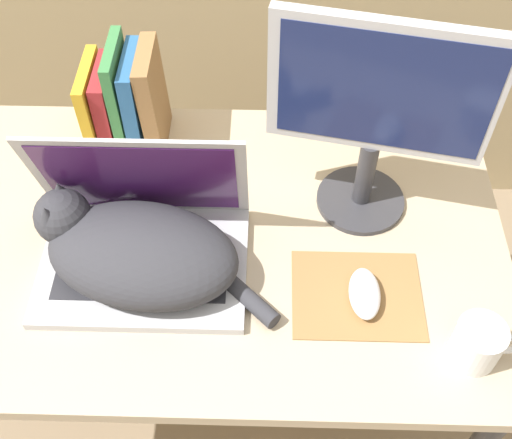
{
  "coord_description": "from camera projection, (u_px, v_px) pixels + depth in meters",
  "views": [
    {
      "loc": [
        0.15,
        -0.39,
        1.76
      ],
      "look_at": [
        0.13,
        0.33,
        0.86
      ],
      "focal_mm": 45.0,
      "sensor_mm": 36.0,
      "label": 1
    }
  ],
  "objects": [
    {
      "name": "book_row",
      "position": [
        125.0,
        101.0,
        1.34
      ],
      "size": [
        0.16,
        0.16,
        0.24
      ],
      "color": "gold",
      "rests_on": "desk"
    },
    {
      "name": "computer_mouse",
      "position": [
        365.0,
        293.0,
        1.15
      ],
      "size": [
        0.06,
        0.11,
        0.03
      ],
      "color": "silver",
      "rests_on": "mousepad"
    },
    {
      "name": "mug",
      "position": [
        479.0,
        343.0,
        1.06
      ],
      "size": [
        0.12,
        0.08,
        0.08
      ],
      "color": "white",
      "rests_on": "desk"
    },
    {
      "name": "laptop",
      "position": [
        143.0,
        239.0,
        1.18
      ],
      "size": [
        0.39,
        0.28,
        0.28
      ],
      "color": "#B7B7BC",
      "rests_on": "desk"
    },
    {
      "name": "mousepad",
      "position": [
        357.0,
        295.0,
        1.17
      ],
      "size": [
        0.24,
        0.19,
        0.0
      ],
      "color": "olive",
      "rests_on": "desk"
    },
    {
      "name": "cat",
      "position": [
        135.0,
        251.0,
        1.15
      ],
      "size": [
        0.45,
        0.28,
        0.15
      ],
      "color": "#333338",
      "rests_on": "desk"
    },
    {
      "name": "external_monitor",
      "position": [
        378.0,
        111.0,
        1.12
      ],
      "size": [
        0.39,
        0.18,
        0.43
      ],
      "color": "#333338",
      "rests_on": "desk"
    },
    {
      "name": "desk",
      "position": [
        194.0,
        260.0,
        1.32
      ],
      "size": [
        1.23,
        0.73,
        0.76
      ],
      "color": "tan",
      "rests_on": "ground_plane"
    }
  ]
}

